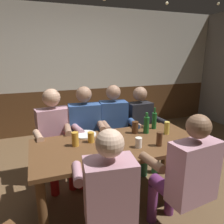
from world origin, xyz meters
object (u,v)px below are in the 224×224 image
object	(u,v)px
person_3	(142,125)
pint_glass_1	(139,143)
pint_glass_0	(135,127)
pint_glass_3	(75,139)
bottle_0	(154,120)
bottle_1	(146,125)
pint_glass_2	(159,139)
person_4	(108,193)
plate_0	(85,134)
pint_glass_5	(167,128)
person_1	(86,129)
condiment_caddy	(110,137)
pint_glass_6	(91,137)
person_2	(114,126)
dining_table	(119,151)
table_candle	(119,152)
pint_glass_4	(107,143)
person_5	(186,174)
person_0	(55,133)

from	to	relation	value
person_3	pint_glass_1	bearing A→B (deg)	56.70
pint_glass_0	pint_glass_3	distance (m)	0.75
bottle_0	bottle_1	world-z (taller)	bottle_0
bottle_0	pint_glass_0	distance (m)	0.30
person_3	pint_glass_2	distance (m)	0.91
pint_glass_1	pint_glass_2	distance (m)	0.22
person_4	plate_0	world-z (taller)	person_4
pint_glass_1	pint_glass_5	size ratio (longest dim) A/B	0.70
person_1	pint_glass_5	bearing A→B (deg)	148.85
condiment_caddy	pint_glass_6	world-z (taller)	pint_glass_6
condiment_caddy	person_2	bearing A→B (deg)	64.06
dining_table	pint_glass_6	bearing A→B (deg)	157.35
pint_glass_5	table_candle	bearing A→B (deg)	-156.73
person_2	pint_glass_0	bearing A→B (deg)	108.92
person_4	pint_glass_3	bearing A→B (deg)	104.90
bottle_0	pint_glass_2	size ratio (longest dim) A/B	1.83
dining_table	pint_glass_4	bearing A→B (deg)	-146.63
dining_table	person_1	xyz separation A→B (m)	(-0.21, 0.66, 0.05)
condiment_caddy	pint_glass_3	world-z (taller)	pint_glass_3
plate_0	pint_glass_2	distance (m)	0.86
person_5	pint_glass_6	size ratio (longest dim) A/B	10.78
dining_table	condiment_caddy	size ratio (longest dim) A/B	12.98
person_2	pint_glass_4	xyz separation A→B (m)	(-0.37, -0.77, 0.12)
person_3	person_1	bearing A→B (deg)	-4.13
person_0	condiment_caddy	world-z (taller)	person_0
pint_glass_4	person_2	bearing A→B (deg)	64.22
person_4	pint_glass_4	bearing A→B (deg)	78.87
person_0	condiment_caddy	distance (m)	0.77
person_0	condiment_caddy	xyz separation A→B (m)	(0.54, -0.55, 0.07)
person_4	pint_glass_0	distance (m)	1.08
person_2	condiment_caddy	size ratio (longest dim) A/B	8.94
pint_glass_2	plate_0	bearing A→B (deg)	139.65
person_5	condiment_caddy	world-z (taller)	person_5
person_2	pint_glass_5	distance (m)	0.76
bottle_0	pint_glass_6	size ratio (longest dim) A/B	2.41
person_0	table_candle	world-z (taller)	person_0
pint_glass_4	pint_glass_5	bearing A→B (deg)	11.19
person_2	condiment_caddy	xyz separation A→B (m)	(-0.26, -0.54, 0.08)
person_2	pint_glass_6	xyz separation A→B (m)	(-0.47, -0.54, 0.11)
person_5	bottle_1	distance (m)	0.82
condiment_caddy	pint_glass_3	distance (m)	0.39
person_1	pint_glass_5	xyz separation A→B (m)	(0.83, -0.62, 0.12)
plate_0	pint_glass_6	xyz separation A→B (m)	(0.02, -0.22, 0.05)
bottle_0	pint_glass_4	world-z (taller)	bottle_0
bottle_1	pint_glass_5	world-z (taller)	bottle_1
table_candle	pint_glass_5	distance (m)	0.80
person_0	pint_glass_3	xyz separation A→B (m)	(0.15, -0.58, 0.12)
plate_0	pint_glass_0	distance (m)	0.60
pint_glass_5	pint_glass_0	bearing A→B (deg)	155.02
person_0	pint_glass_0	distance (m)	1.01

